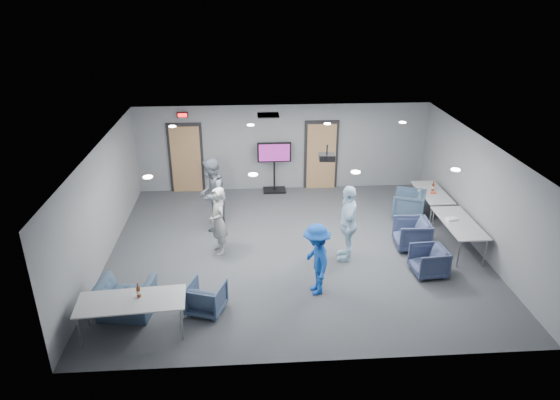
{
  "coord_description": "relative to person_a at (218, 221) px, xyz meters",
  "views": [
    {
      "loc": [
        -1.08,
        -10.79,
        6.1
      ],
      "look_at": [
        -0.34,
        0.31,
        1.2
      ],
      "focal_mm": 32.0,
      "sensor_mm": 36.0,
      "label": 1
    }
  ],
  "objects": [
    {
      "name": "chair_front_b",
      "position": [
        -1.74,
        -2.38,
        -0.49
      ],
      "size": [
        1.19,
        1.08,
        0.7
      ],
      "primitive_type": "imported",
      "rotation": [
        0.0,
        0.0,
        3.0
      ],
      "color": "#3B4E66",
      "rests_on": "floor"
    },
    {
      "name": "bottle_front",
      "position": [
        -1.33,
        -2.87,
        -0.0
      ],
      "size": [
        0.08,
        0.08,
        0.3
      ],
      "color": "#5E2710",
      "rests_on": "table_front_left"
    },
    {
      "name": "person_b",
      "position": [
        -0.23,
        1.33,
        0.13
      ],
      "size": [
        0.93,
        1.09,
        1.95
      ],
      "primitive_type": "imported",
      "rotation": [
        0.0,
        0.0,
        -1.8
      ],
      "color": "slate",
      "rests_on": "floor"
    },
    {
      "name": "floor",
      "position": [
        1.84,
        0.02,
        -0.84
      ],
      "size": [
        9.0,
        9.0,
        0.0
      ],
      "primitive_type": "plane",
      "color": "#393C41",
      "rests_on": "ground"
    },
    {
      "name": "door_left",
      "position": [
        -1.16,
        3.98,
        0.23
      ],
      "size": [
        1.06,
        0.17,
        2.24
      ],
      "color": "black",
      "rests_on": "wall_back"
    },
    {
      "name": "wrapper",
      "position": [
        5.69,
        -0.1,
        -0.08
      ],
      "size": [
        0.28,
        0.21,
        0.06
      ],
      "primitive_type": "cube",
      "rotation": [
        0.0,
        0.0,
        0.17
      ],
      "color": "silver",
      "rests_on": "table_right_b"
    },
    {
      "name": "person_a",
      "position": [
        0.0,
        0.0,
        0.0
      ],
      "size": [
        0.6,
        0.72,
        1.68
      ],
      "primitive_type": "imported",
      "rotation": [
        0.0,
        0.0,
        -1.2
      ],
      "color": "#969895",
      "rests_on": "floor"
    },
    {
      "name": "chair_right_b",
      "position": [
        4.74,
        -0.08,
        -0.47
      ],
      "size": [
        0.85,
        0.83,
        0.74
      ],
      "primitive_type": "imported",
      "rotation": [
        0.0,
        0.0,
        -1.62
      ],
      "color": "#374160",
      "rests_on": "floor"
    },
    {
      "name": "person_d",
      "position": [
        2.11,
        -1.86,
        -0.05
      ],
      "size": [
        0.72,
        1.1,
        1.59
      ],
      "primitive_type": "imported",
      "rotation": [
        0.0,
        0.0,
        -1.43
      ],
      "color": "#1A49AA",
      "rests_on": "floor"
    },
    {
      "name": "table_right_a",
      "position": [
        5.84,
        1.68,
        -0.16
      ],
      "size": [
        0.7,
        1.69,
        0.73
      ],
      "rotation": [
        0.0,
        0.0,
        1.57
      ],
      "color": "#A8ABAD",
      "rests_on": "floor"
    },
    {
      "name": "downlights",
      "position": [
        1.84,
        0.02,
        1.84
      ],
      "size": [
        6.18,
        3.78,
        0.02
      ],
      "color": "white",
      "rests_on": "ceiling"
    },
    {
      "name": "wall_left",
      "position": [
        -2.66,
        0.02,
        0.51
      ],
      "size": [
        0.02,
        8.0,
        2.7
      ],
      "primitive_type": "cube",
      "color": "slate",
      "rests_on": "floor"
    },
    {
      "name": "wall_back",
      "position": [
        1.84,
        4.02,
        0.51
      ],
      "size": [
        9.0,
        0.02,
        2.7
      ],
      "primitive_type": "cube",
      "color": "slate",
      "rests_on": "floor"
    },
    {
      "name": "person_c",
      "position": [
        3.04,
        -0.49,
        0.09
      ],
      "size": [
        0.66,
        1.16,
        1.87
      ],
      "primitive_type": "imported",
      "rotation": [
        0.0,
        0.0,
        -1.77
      ],
      "color": "#C3E4FB",
      "rests_on": "floor"
    },
    {
      "name": "door_right",
      "position": [
        3.04,
        3.98,
        0.23
      ],
      "size": [
        1.06,
        0.17,
        2.24
      ],
      "color": "black",
      "rests_on": "wall_back"
    },
    {
      "name": "wall_front",
      "position": [
        1.84,
        -3.98,
        0.51
      ],
      "size": [
        9.0,
        0.02,
        2.7
      ],
      "primitive_type": "cube",
      "color": "slate",
      "rests_on": "floor"
    },
    {
      "name": "table_front_left",
      "position": [
        -1.46,
        -2.98,
        -0.15
      ],
      "size": [
        2.02,
        0.96,
        0.73
      ],
      "rotation": [
        0.0,
        0.0,
        0.08
      ],
      "color": "#A8ABAD",
      "rests_on": "floor"
    },
    {
      "name": "projector",
      "position": [
        2.56,
        -0.02,
        1.56
      ],
      "size": [
        0.38,
        0.36,
        0.36
      ],
      "rotation": [
        0.0,
        0.0,
        -0.07
      ],
      "color": "black",
      "rests_on": "ceiling"
    },
    {
      "name": "exit_sign",
      "position": [
        -1.16,
        3.96,
        1.61
      ],
      "size": [
        0.32,
        0.08,
        0.16
      ],
      "color": "black",
      "rests_on": "wall_back"
    },
    {
      "name": "chair_front_a",
      "position": [
        -0.15,
        -2.38,
        -0.52
      ],
      "size": [
        0.88,
        0.89,
        0.65
      ],
      "primitive_type": "imported",
      "rotation": [
        0.0,
        0.0,
        2.81
      ],
      "color": "#3B4C66",
      "rests_on": "floor"
    },
    {
      "name": "chair_right_c",
      "position": [
        4.74,
        -1.32,
        -0.51
      ],
      "size": [
        0.78,
        0.76,
        0.67
      ],
      "primitive_type": "imported",
      "rotation": [
        0.0,
        0.0,
        -1.49
      ],
      "color": "#343D59",
      "rests_on": "floor"
    },
    {
      "name": "tv_stand",
      "position": [
        1.56,
        3.77,
        0.06
      ],
      "size": [
        1.04,
        0.5,
        1.6
      ],
      "color": "black",
      "rests_on": "floor"
    },
    {
      "name": "snack_box",
      "position": [
        5.82,
        1.57,
        -0.09
      ],
      "size": [
        0.16,
        0.11,
        0.04
      ],
      "primitive_type": "cube",
      "rotation": [
        0.0,
        0.0,
        0.01
      ],
      "color": "#C64531",
      "rests_on": "table_right_a"
    },
    {
      "name": "chair_right_a",
      "position": [
        5.19,
        1.63,
        -0.45
      ],
      "size": [
        1.1,
        1.09,
        0.77
      ],
      "primitive_type": "imported",
      "rotation": [
        0.0,
        0.0,
        -1.97
      ],
      "color": "#3B5067",
      "rests_on": "floor"
    },
    {
      "name": "wall_right",
      "position": [
        6.34,
        0.02,
        0.51
      ],
      "size": [
        0.02,
        8.0,
        2.7
      ],
      "primitive_type": "cube",
      "color": "slate",
      "rests_on": "floor"
    },
    {
      "name": "hvac_diffuser",
      "position": [
        1.34,
        2.82,
        1.84
      ],
      "size": [
        0.6,
        0.6,
        0.03
      ],
      "primitive_type": "cube",
      "color": "black",
      "rests_on": "ceiling"
    },
    {
      "name": "bottle_right",
      "position": [
        5.87,
        1.76,
        -0.01
      ],
      "size": [
        0.08,
        0.08,
        0.29
      ],
      "color": "#5E2710",
      "rests_on": "table_right_a"
    },
    {
      "name": "table_right_b",
      "position": [
        5.84,
        -0.22,
        -0.15
      ],
      "size": [
        0.78,
        1.88,
        0.73
      ],
      "rotation": [
        0.0,
        0.0,
        1.57
      ],
      "color": "#A8ABAD",
      "rests_on": "floor"
    },
    {
      "name": "ceiling",
      "position": [
        1.84,
        0.02,
        1.86
      ],
      "size": [
        9.0,
        9.0,
        0.0
      ],
      "primitive_type": "plane",
      "rotation": [
        3.14,
        0.0,
        0.0
      ],
      "color": "silver",
      "rests_on": "wall_back"
    }
  ]
}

